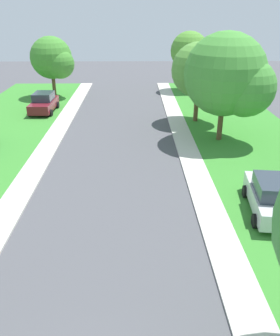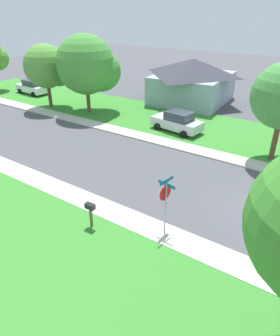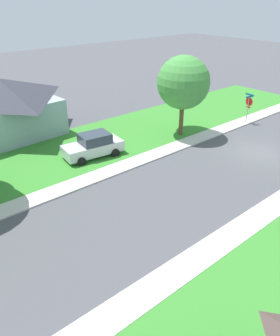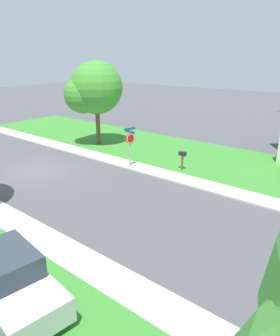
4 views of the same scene
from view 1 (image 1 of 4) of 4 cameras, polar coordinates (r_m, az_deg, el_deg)
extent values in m
cube|color=beige|center=(18.51, 10.11, -3.58)|extent=(1.40, 56.00, 0.10)
cube|color=beige|center=(19.12, -18.82, -3.65)|extent=(1.40, 56.00, 0.10)
cube|color=white|center=(36.07, 11.63, 11.32)|extent=(1.99, 4.38, 0.76)
cube|color=#2D3842|center=(35.72, 11.78, 12.37)|extent=(1.69, 2.17, 0.68)
cylinder|color=black|center=(37.30, 9.87, 11.29)|extent=(0.27, 0.65, 0.64)
cylinder|color=black|center=(37.59, 12.64, 11.17)|extent=(0.27, 0.65, 0.64)
cylinder|color=black|center=(34.73, 10.43, 10.27)|extent=(0.27, 0.65, 0.64)
cylinder|color=black|center=(35.05, 13.39, 10.14)|extent=(0.27, 0.65, 0.64)
cube|color=silver|center=(17.18, 20.46, -4.75)|extent=(2.33, 4.49, 0.76)
cube|color=#2D3842|center=(16.69, 20.96, -2.92)|extent=(1.85, 2.29, 0.68)
cylinder|color=black|center=(18.30, 16.67, -3.68)|extent=(0.32, 0.67, 0.64)
cylinder|color=black|center=(16.04, 18.14, -8.17)|extent=(0.32, 0.67, 0.64)
cube|color=maroon|center=(33.13, -15.28, 9.80)|extent=(1.86, 4.33, 0.76)
cube|color=#2D3842|center=(33.15, -15.34, 11.09)|extent=(1.63, 2.12, 0.68)
cylinder|color=black|center=(31.75, -14.21, 8.59)|extent=(0.25, 0.64, 0.64)
cylinder|color=black|center=(32.23, -17.34, 8.46)|extent=(0.25, 0.64, 0.64)
cylinder|color=black|center=(34.25, -13.20, 9.83)|extent=(0.25, 0.64, 0.64)
cylinder|color=black|center=(34.70, -16.13, 9.70)|extent=(0.25, 0.64, 0.64)
cylinder|color=brown|center=(25.45, 12.86, 7.25)|extent=(0.36, 0.36, 2.70)
sphere|color=#449036|center=(24.71, 13.58, 14.49)|extent=(5.48, 5.48, 5.48)
sphere|color=#449036|center=(24.39, 16.75, 12.37)|extent=(3.84, 3.84, 3.84)
cylinder|color=brown|center=(40.93, 7.75, 14.23)|extent=(0.36, 0.36, 2.94)
sphere|color=#4F9131|center=(40.52, 7.99, 18.26)|extent=(4.07, 4.07, 4.07)
sphere|color=#4F9131|center=(40.12, 9.43, 17.38)|extent=(2.85, 2.85, 2.85)
cylinder|color=brown|center=(29.49, 9.07, 9.90)|extent=(0.36, 0.36, 2.69)
sphere|color=#55963A|center=(28.92, 9.45, 15.34)|extent=(4.27, 4.27, 4.27)
sphere|color=#55963A|center=(28.57, 11.55, 13.98)|extent=(2.99, 2.99, 2.99)
cylinder|color=brown|center=(38.74, -13.74, 12.90)|extent=(0.36, 0.36, 2.56)
sphere|color=#428B30|center=(38.31, -14.16, 16.90)|extent=(4.17, 4.17, 4.17)
sphere|color=#428B30|center=(37.57, -12.83, 16.09)|extent=(2.92, 2.92, 2.92)
camera|label=2|loc=(15.78, -81.12, 6.35)|focal=31.94mm
camera|label=3|loc=(29.00, -31.02, 25.55)|focal=36.12mm
camera|label=4|loc=(23.94, 24.58, 18.82)|focal=34.06mm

